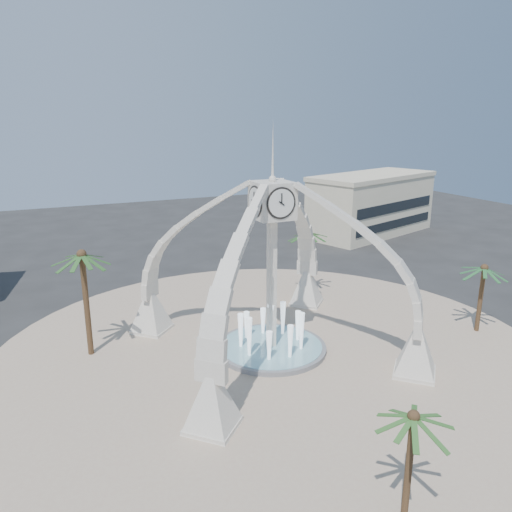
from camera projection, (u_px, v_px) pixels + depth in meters
name	position (u px, v px, depth m)	size (l,w,h in m)	color
ground	(271.00, 351.00, 36.33)	(140.00, 140.00, 0.00)	#282828
plaza	(271.00, 350.00, 36.32)	(40.00, 40.00, 0.06)	tan
clock_tower	(272.00, 265.00, 34.58)	(17.94, 17.94, 16.30)	silver
fountain	(271.00, 347.00, 36.25)	(8.00, 8.00, 3.62)	gray
building_ne	(372.00, 204.00, 71.72)	(21.87, 14.17, 8.60)	beige
palm_east	(484.00, 269.00, 38.24)	(4.67, 4.67, 5.96)	brown
palm_west	(82.00, 256.00, 33.79)	(4.28, 4.28, 8.24)	brown
palm_north	(309.00, 233.00, 45.84)	(4.71, 4.71, 6.91)	brown
palm_south	(414.00, 418.00, 19.95)	(3.33, 3.33, 5.51)	brown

